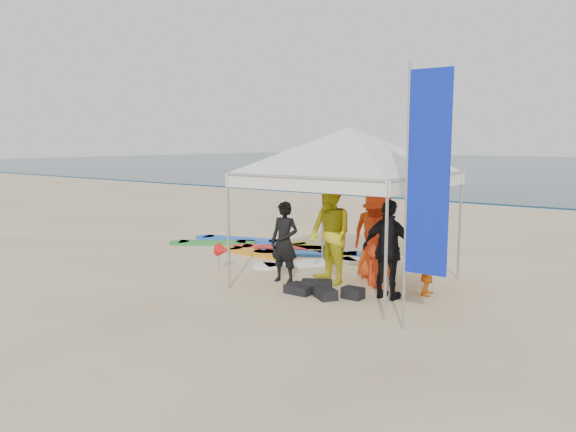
{
  "coord_description": "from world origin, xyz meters",
  "views": [
    {
      "loc": [
        7.48,
        -6.88,
        2.77
      ],
      "look_at": [
        0.5,
        2.6,
        1.2
      ],
      "focal_mm": 35.0,
      "sensor_mm": 36.0,
      "label": 1
    }
  ],
  "objects_px": {
    "person_black_a": "(284,242)",
    "person_orange_a": "(379,241)",
    "feather_flag": "(426,176)",
    "person_black_b": "(389,250)",
    "marker_pennant": "(223,250)",
    "person_yellow": "(330,234)",
    "canopy_tent": "(349,128)",
    "surfboard_spread": "(276,249)",
    "person_orange_b": "(375,233)",
    "person_seated": "(428,270)"
  },
  "relations": [
    {
      "from": "feather_flag",
      "to": "marker_pennant",
      "type": "xyz_separation_m",
      "value": [
        -4.89,
        1.05,
        -1.79
      ]
    },
    {
      "from": "person_seated",
      "to": "surfboard_spread",
      "type": "bearing_deg",
      "value": 59.51
    },
    {
      "from": "person_orange_b",
      "to": "surfboard_spread",
      "type": "height_order",
      "value": "person_orange_b"
    },
    {
      "from": "person_seated",
      "to": "feather_flag",
      "type": "height_order",
      "value": "feather_flag"
    },
    {
      "from": "person_black_a",
      "to": "person_yellow",
      "type": "relative_size",
      "value": 0.82
    },
    {
      "from": "canopy_tent",
      "to": "person_black_b",
      "type": "bearing_deg",
      "value": -23.62
    },
    {
      "from": "marker_pennant",
      "to": "surfboard_spread",
      "type": "distance_m",
      "value": 2.72
    },
    {
      "from": "canopy_tent",
      "to": "feather_flag",
      "type": "xyz_separation_m",
      "value": [
        2.33,
        -1.85,
        -0.74
      ]
    },
    {
      "from": "surfboard_spread",
      "to": "person_black_a",
      "type": "bearing_deg",
      "value": -49.21
    },
    {
      "from": "person_orange_b",
      "to": "person_seated",
      "type": "relative_size",
      "value": 2.02
    },
    {
      "from": "canopy_tent",
      "to": "surfboard_spread",
      "type": "height_order",
      "value": "canopy_tent"
    },
    {
      "from": "feather_flag",
      "to": "surfboard_spread",
      "type": "xyz_separation_m",
      "value": [
        -5.5,
        3.66,
        -2.25
      ]
    },
    {
      "from": "canopy_tent",
      "to": "surfboard_spread",
      "type": "bearing_deg",
      "value": 150.23
    },
    {
      "from": "person_black_b",
      "to": "person_orange_b",
      "type": "bearing_deg",
      "value": -51.6
    },
    {
      "from": "feather_flag",
      "to": "person_black_b",
      "type": "bearing_deg",
      "value": 131.53
    },
    {
      "from": "feather_flag",
      "to": "marker_pennant",
      "type": "height_order",
      "value": "feather_flag"
    },
    {
      "from": "person_orange_a",
      "to": "person_seated",
      "type": "distance_m",
      "value": 1.08
    },
    {
      "from": "person_black_a",
      "to": "person_yellow",
      "type": "height_order",
      "value": "person_yellow"
    },
    {
      "from": "person_yellow",
      "to": "marker_pennant",
      "type": "bearing_deg",
      "value": -139.83
    },
    {
      "from": "person_black_b",
      "to": "feather_flag",
      "type": "bearing_deg",
      "value": 133.13
    },
    {
      "from": "person_yellow",
      "to": "person_orange_a",
      "type": "distance_m",
      "value": 0.95
    },
    {
      "from": "person_black_a",
      "to": "person_black_b",
      "type": "distance_m",
      "value": 2.21
    },
    {
      "from": "feather_flag",
      "to": "person_yellow",
      "type": "bearing_deg",
      "value": 147.25
    },
    {
      "from": "person_black_a",
      "to": "person_orange_a",
      "type": "xyz_separation_m",
      "value": [
        1.67,
        0.76,
        0.1
      ]
    },
    {
      "from": "marker_pennant",
      "to": "surfboard_spread",
      "type": "relative_size",
      "value": 0.12
    },
    {
      "from": "surfboard_spread",
      "to": "marker_pennant",
      "type": "bearing_deg",
      "value": -76.83
    },
    {
      "from": "person_black_b",
      "to": "person_black_a",
      "type": "bearing_deg",
      "value": 4.6
    },
    {
      "from": "person_black_a",
      "to": "canopy_tent",
      "type": "height_order",
      "value": "canopy_tent"
    },
    {
      "from": "person_yellow",
      "to": "person_black_b",
      "type": "bearing_deg",
      "value": 10.88
    },
    {
      "from": "person_orange_b",
      "to": "surfboard_spread",
      "type": "bearing_deg",
      "value": -30.97
    },
    {
      "from": "person_yellow",
      "to": "canopy_tent",
      "type": "xyz_separation_m",
      "value": [
        0.31,
        0.15,
        2.05
      ]
    },
    {
      "from": "person_black_a",
      "to": "person_orange_a",
      "type": "distance_m",
      "value": 1.83
    },
    {
      "from": "feather_flag",
      "to": "marker_pennant",
      "type": "distance_m",
      "value": 5.31
    },
    {
      "from": "person_seated",
      "to": "feather_flag",
      "type": "bearing_deg",
      "value": -170.89
    },
    {
      "from": "marker_pennant",
      "to": "person_orange_a",
      "type": "bearing_deg",
      "value": 16.9
    },
    {
      "from": "person_black_a",
      "to": "marker_pennant",
      "type": "distance_m",
      "value": 1.52
    },
    {
      "from": "person_black_a",
      "to": "person_seated",
      "type": "distance_m",
      "value": 2.79
    },
    {
      "from": "person_yellow",
      "to": "canopy_tent",
      "type": "distance_m",
      "value": 2.08
    },
    {
      "from": "person_black_a",
      "to": "canopy_tent",
      "type": "relative_size",
      "value": 0.35
    },
    {
      "from": "person_yellow",
      "to": "canopy_tent",
      "type": "height_order",
      "value": "canopy_tent"
    },
    {
      "from": "person_black_a",
      "to": "person_seated",
      "type": "xyz_separation_m",
      "value": [
        2.65,
        0.78,
        -0.34
      ]
    },
    {
      "from": "canopy_tent",
      "to": "marker_pennant",
      "type": "relative_size",
      "value": 7.22
    },
    {
      "from": "person_black_b",
      "to": "person_seated",
      "type": "xyz_separation_m",
      "value": [
        0.45,
        0.66,
        -0.42
      ]
    },
    {
      "from": "person_yellow",
      "to": "person_black_b",
      "type": "xyz_separation_m",
      "value": [
        1.44,
        -0.34,
        -0.1
      ]
    },
    {
      "from": "marker_pennant",
      "to": "person_yellow",
      "type": "bearing_deg",
      "value": 16.02
    },
    {
      "from": "person_orange_a",
      "to": "canopy_tent",
      "type": "height_order",
      "value": "canopy_tent"
    },
    {
      "from": "person_orange_a",
      "to": "person_yellow",
      "type": "bearing_deg",
      "value": 58.09
    },
    {
      "from": "feather_flag",
      "to": "surfboard_spread",
      "type": "distance_m",
      "value": 6.98
    },
    {
      "from": "person_yellow",
      "to": "surfboard_spread",
      "type": "height_order",
      "value": "person_yellow"
    },
    {
      "from": "person_orange_b",
      "to": "marker_pennant",
      "type": "distance_m",
      "value": 3.2
    }
  ]
}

